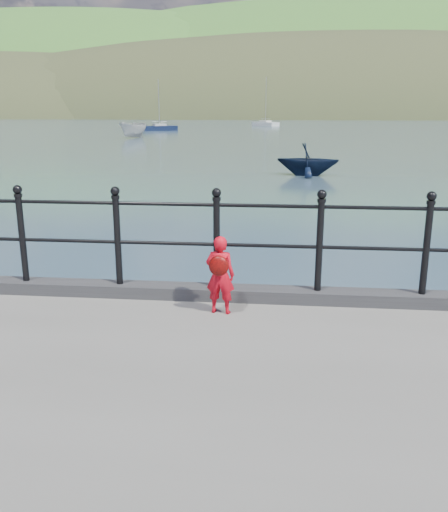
# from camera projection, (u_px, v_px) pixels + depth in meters

# --- Properties ---
(ground) EXTENTS (600.00, 600.00, 0.00)m
(ground) POSITION_uv_depth(u_px,v_px,m) (173.00, 365.00, 7.04)
(ground) COLOR #2D4251
(ground) RESTS_ON ground
(kerb) EXTENTS (60.00, 0.30, 0.15)m
(kerb) POSITION_uv_depth(u_px,v_px,m) (168.00, 291.00, 6.61)
(kerb) COLOR #28282B
(kerb) RESTS_ON quay
(railing) EXTENTS (18.11, 0.11, 1.20)m
(railing) POSITION_uv_depth(u_px,v_px,m) (166.00, 231.00, 6.41)
(railing) COLOR black
(railing) RESTS_ON kerb
(far_shore) EXTENTS (830.00, 200.00, 156.00)m
(far_shore) POSITION_uv_depth(u_px,v_px,m) (366.00, 169.00, 238.78)
(far_shore) COLOR #333A21
(far_shore) RESTS_ON ground
(child) EXTENTS (0.34, 0.31, 0.89)m
(child) POSITION_uv_depth(u_px,v_px,m) (220.00, 274.00, 5.99)
(child) COLOR red
(child) RESTS_ON quay
(launch_white) EXTENTS (3.02, 4.95, 1.79)m
(launch_white) POSITION_uv_depth(u_px,v_px,m) (133.00, 130.00, 60.20)
(launch_white) COLOR beige
(launch_white) RESTS_ON ground
(launch_navy) EXTENTS (3.32, 2.97, 1.57)m
(launch_navy) POSITION_uv_depth(u_px,v_px,m) (308.00, 159.00, 26.67)
(launch_navy) COLOR black
(launch_navy) RESTS_ON ground
(sailboat_deep) EXTENTS (5.33, 5.84, 9.03)m
(sailboat_deep) POSITION_uv_depth(u_px,v_px,m) (265.00, 124.00, 101.99)
(sailboat_deep) COLOR silver
(sailboat_deep) RESTS_ON ground
(sailboat_left) EXTENTS (5.22, 4.27, 7.54)m
(sailboat_left) POSITION_uv_depth(u_px,v_px,m) (160.00, 128.00, 80.38)
(sailboat_left) COLOR black
(sailboat_left) RESTS_ON ground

